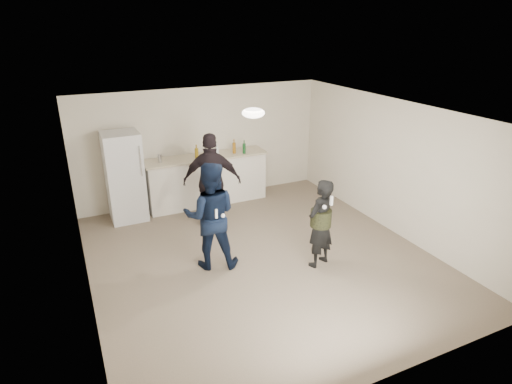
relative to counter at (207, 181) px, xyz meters
name	(u,v)px	position (x,y,z in m)	size (l,w,h in m)	color
floor	(261,258)	(0.04, -2.67, -0.53)	(6.00, 6.00, 0.00)	#6B5B4C
ceiling	(262,113)	(0.04, -2.67, 1.98)	(6.00, 6.00, 0.00)	silver
wall_back	(202,145)	(0.04, 0.33, 0.72)	(6.00, 6.00, 0.00)	beige
wall_front	(388,289)	(0.04, -5.67, 0.72)	(6.00, 6.00, 0.00)	beige
wall_left	(79,222)	(-2.71, -2.67, 0.72)	(6.00, 6.00, 0.00)	beige
wall_right	(394,167)	(2.79, -2.67, 0.72)	(6.00, 6.00, 0.00)	beige
counter	(207,181)	(0.00, 0.00, 0.00)	(2.60, 0.56, 1.05)	silver
counter_top	(206,157)	(0.00, 0.00, 0.55)	(2.68, 0.64, 0.04)	beige
fridge	(125,177)	(-1.73, -0.07, 0.38)	(0.70, 0.70, 1.80)	silver
fridge_handle	(140,161)	(-1.45, -0.44, 0.78)	(0.02, 0.02, 0.60)	silver
ceiling_dome	(253,113)	(0.04, -2.37, 1.93)	(0.36, 0.36, 0.16)	white
shaker	(160,158)	(-0.99, -0.02, 0.65)	(0.08, 0.08, 0.17)	#A9A8AC
man	(210,216)	(-0.79, -2.51, 0.37)	(0.87, 0.68, 1.79)	#0F1E3F
woman	(321,224)	(0.82, -3.25, 0.23)	(0.55, 0.36, 1.50)	black
camo_shorts	(321,218)	(0.82, -3.25, 0.32)	(0.34, 0.34, 0.28)	#2F3417
spectator	(212,181)	(-0.27, -1.14, 0.41)	(1.10, 0.46, 1.88)	black
remote_man	(216,214)	(-0.79, -2.79, 0.53)	(0.04, 0.04, 0.15)	white
nunchuk_man	(223,216)	(-0.67, -2.76, 0.45)	(0.07, 0.07, 0.07)	white
remote_woman	(331,201)	(0.82, -3.50, 0.72)	(0.04, 0.04, 0.15)	silver
nunchuk_woman	(324,207)	(0.72, -3.47, 0.62)	(0.07, 0.07, 0.07)	white
bottle_cluster	(223,150)	(0.36, -0.11, 0.67)	(1.12, 0.18, 0.23)	white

